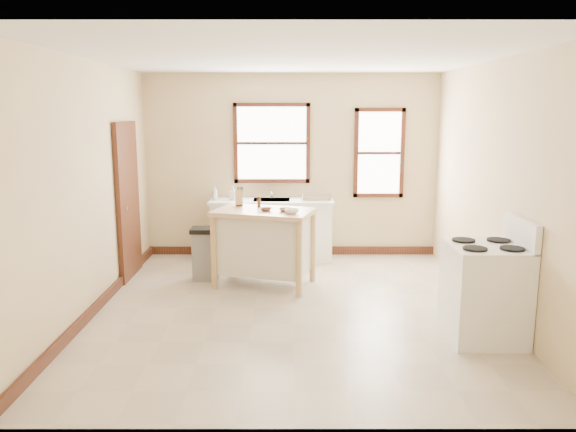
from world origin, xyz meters
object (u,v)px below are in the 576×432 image
(bowl_a, at_px, (266,209))
(dish_rack, at_px, (316,197))
(bowl_b, at_px, (285,210))
(gas_stove, at_px, (485,279))
(knife_block, at_px, (239,198))
(bowl_c, at_px, (292,211))
(pepper_grinder, at_px, (259,202))
(trash_bin, at_px, (205,254))
(soap_bottle_a, at_px, (215,193))
(soap_bottle_b, at_px, (233,193))
(kitchen_island, at_px, (264,248))

(bowl_a, bearing_deg, dish_rack, 62.17)
(bowl_b, xyz_separation_m, gas_stove, (1.97, -1.61, -0.41))
(knife_block, relative_size, bowl_c, 1.10)
(bowl_b, bearing_deg, pepper_grinder, 139.61)
(trash_bin, bearing_deg, gas_stove, -32.78)
(soap_bottle_a, bearing_deg, pepper_grinder, -75.06)
(soap_bottle_b, xyz_separation_m, bowl_c, (0.87, -1.55, 0.00))
(dish_rack, bearing_deg, bowl_a, -109.67)
(soap_bottle_b, xyz_separation_m, trash_bin, (-0.28, -1.05, -0.67))
(soap_bottle_b, xyz_separation_m, knife_block, (0.17, -0.98, 0.07))
(knife_block, xyz_separation_m, bowl_c, (0.70, -0.57, -0.07))
(bowl_c, xyz_separation_m, trash_bin, (-1.15, 0.51, -0.67))
(trash_bin, xyz_separation_m, gas_stove, (3.05, -1.97, 0.26))
(dish_rack, xyz_separation_m, kitchen_island, (-0.73, -1.26, -0.48))
(kitchen_island, relative_size, bowl_b, 7.41)
(soap_bottle_b, relative_size, gas_stove, 0.17)
(kitchen_island, relative_size, knife_block, 6.09)
(knife_block, height_order, gas_stove, gas_stove)
(soap_bottle_b, bearing_deg, bowl_b, -41.27)
(pepper_grinder, xyz_separation_m, bowl_a, (0.10, -0.26, -0.06))
(soap_bottle_a, xyz_separation_m, soap_bottle_b, (0.28, 0.02, -0.01))
(soap_bottle_b, distance_m, gas_stove, 4.11)
(dish_rack, distance_m, gas_stove, 3.37)
(bowl_c, bearing_deg, gas_stove, -37.69)
(bowl_c, bearing_deg, pepper_grinder, 133.71)
(bowl_a, relative_size, bowl_b, 0.94)
(gas_stove, bearing_deg, pepper_grinder, 140.56)
(kitchen_island, height_order, bowl_b, bowl_b)
(pepper_grinder, bearing_deg, soap_bottle_b, 111.76)
(trash_bin, distance_m, gas_stove, 3.64)
(knife_block, height_order, bowl_c, knife_block)
(kitchen_island, distance_m, pepper_grinder, 0.61)
(bowl_c, xyz_separation_m, gas_stove, (1.90, -1.46, -0.41))
(soap_bottle_b, height_order, pepper_grinder, pepper_grinder)
(dish_rack, distance_m, knife_block, 1.43)
(pepper_grinder, distance_m, bowl_b, 0.46)
(soap_bottle_a, relative_size, bowl_c, 1.20)
(knife_block, distance_m, pepper_grinder, 0.30)
(pepper_grinder, bearing_deg, knife_block, 154.23)
(soap_bottle_b, height_order, gas_stove, gas_stove)
(dish_rack, distance_m, kitchen_island, 1.53)
(gas_stove, bearing_deg, trash_bin, 147.08)
(soap_bottle_a, relative_size, gas_stove, 0.18)
(trash_bin, height_order, gas_stove, gas_stove)
(dish_rack, height_order, trash_bin, dish_rack)
(knife_block, distance_m, bowl_a, 0.54)
(soap_bottle_b, bearing_deg, gas_stove, -28.11)
(bowl_c, relative_size, trash_bin, 0.25)
(bowl_a, distance_m, gas_stove, 2.80)
(gas_stove, bearing_deg, bowl_b, 140.73)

